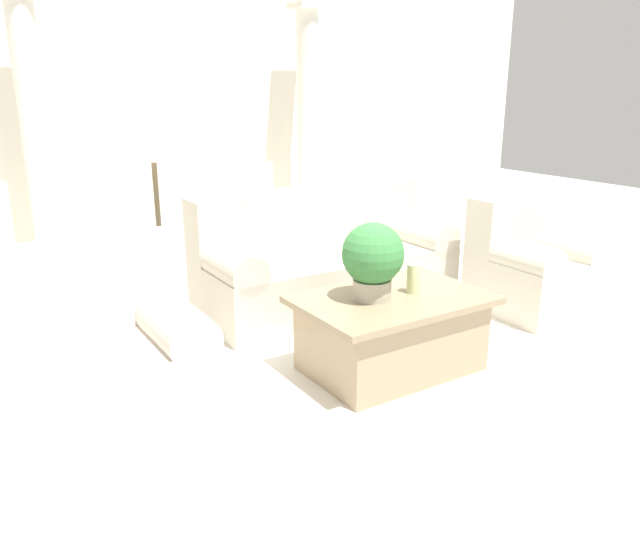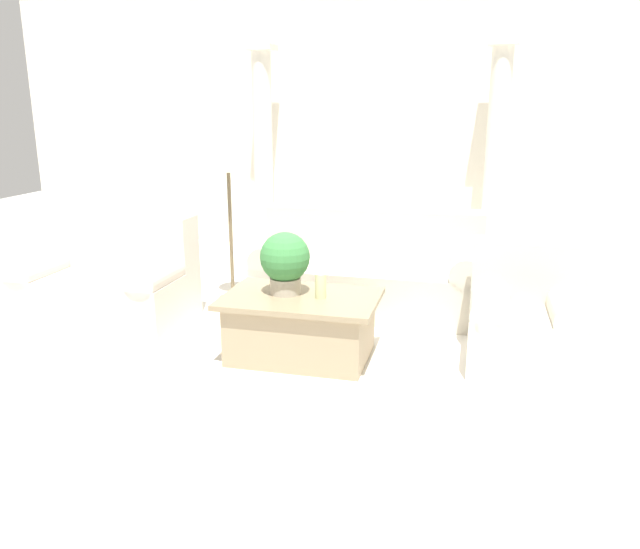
{
  "view_description": "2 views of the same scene",
  "coord_description": "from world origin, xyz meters",
  "px_view_note": "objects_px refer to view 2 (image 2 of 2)",
  "views": [
    {
      "loc": [
        -2.3,
        -3.23,
        1.72
      ],
      "look_at": [
        -0.19,
        0.09,
        0.51
      ],
      "focal_mm": 35.0,
      "sensor_mm": 36.0,
      "label": 1
    },
    {
      "loc": [
        1.2,
        -4.68,
        1.86
      ],
      "look_at": [
        0.03,
        -0.01,
        0.53
      ],
      "focal_mm": 35.0,
      "sensor_mm": 36.0,
      "label": 2
    }
  ],
  "objects_px": {
    "sofa_long": "(369,271)",
    "floor_lamp": "(228,167)",
    "potted_plant": "(285,260)",
    "armchair": "(527,316)",
    "coffee_table": "(301,326)",
    "loveseat": "(109,280)"
  },
  "relations": [
    {
      "from": "loveseat",
      "to": "coffee_table",
      "type": "xyz_separation_m",
      "value": [
        1.85,
        -0.4,
        -0.12
      ]
    },
    {
      "from": "loveseat",
      "to": "armchair",
      "type": "distance_m",
      "value": 3.48
    },
    {
      "from": "armchair",
      "to": "loveseat",
      "type": "bearing_deg",
      "value": 178.24
    },
    {
      "from": "coffee_table",
      "to": "potted_plant",
      "type": "xyz_separation_m",
      "value": [
        -0.13,
        0.04,
        0.49
      ]
    },
    {
      "from": "coffee_table",
      "to": "floor_lamp",
      "type": "height_order",
      "value": "floor_lamp"
    },
    {
      "from": "potted_plant",
      "to": "armchair",
      "type": "relative_size",
      "value": 0.53
    },
    {
      "from": "floor_lamp",
      "to": "potted_plant",
      "type": "bearing_deg",
      "value": -52.23
    },
    {
      "from": "loveseat",
      "to": "armchair",
      "type": "relative_size",
      "value": 1.59
    },
    {
      "from": "sofa_long",
      "to": "floor_lamp",
      "type": "distance_m",
      "value": 1.62
    },
    {
      "from": "sofa_long",
      "to": "floor_lamp",
      "type": "relative_size",
      "value": 1.33
    },
    {
      "from": "loveseat",
      "to": "floor_lamp",
      "type": "bearing_deg",
      "value": 44.13
    },
    {
      "from": "loveseat",
      "to": "armchair",
      "type": "xyz_separation_m",
      "value": [
        3.48,
        -0.11,
        -0.0
      ]
    },
    {
      "from": "armchair",
      "to": "floor_lamp",
      "type": "bearing_deg",
      "value": 161.16
    },
    {
      "from": "coffee_table",
      "to": "potted_plant",
      "type": "height_order",
      "value": "potted_plant"
    },
    {
      "from": "sofa_long",
      "to": "armchair",
      "type": "distance_m",
      "value": 1.63
    },
    {
      "from": "sofa_long",
      "to": "floor_lamp",
      "type": "height_order",
      "value": "floor_lamp"
    },
    {
      "from": "coffee_table",
      "to": "armchair",
      "type": "xyz_separation_m",
      "value": [
        1.63,
        0.29,
        0.12
      ]
    },
    {
      "from": "potted_plant",
      "to": "armchair",
      "type": "bearing_deg",
      "value": 8.21
    },
    {
      "from": "floor_lamp",
      "to": "armchair",
      "type": "xyz_separation_m",
      "value": [
        2.65,
        -0.91,
        -0.92
      ]
    },
    {
      "from": "sofa_long",
      "to": "floor_lamp",
      "type": "xyz_separation_m",
      "value": [
        -1.33,
        -0.05,
        0.93
      ]
    },
    {
      "from": "potted_plant",
      "to": "sofa_long",
      "type": "bearing_deg",
      "value": 70.3
    },
    {
      "from": "loveseat",
      "to": "armchair",
      "type": "height_order",
      "value": "loveseat"
    }
  ]
}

